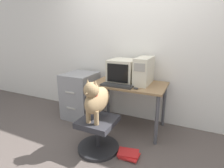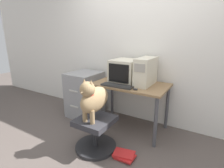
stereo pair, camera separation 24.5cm
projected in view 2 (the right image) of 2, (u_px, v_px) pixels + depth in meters
The scene contains 11 objects.
ground_plane at pixel (119, 137), 2.57m from camera, with size 12.00×12.00×0.00m, color #564C47.
wall_back at pixel (142, 45), 2.83m from camera, with size 8.00×0.05×2.60m.
desk at pixel (131, 90), 2.68m from camera, with size 1.11×0.68×0.74m.
crt_monitor at pixel (125, 71), 2.73m from camera, with size 0.40×0.45×0.35m.
pc_tower at pixel (146, 71), 2.55m from camera, with size 0.20×0.50×0.40m.
keyboard at pixel (117, 86), 2.50m from camera, with size 0.47×0.15×0.03m.
computer_mouse at pixel (135, 89), 2.34m from camera, with size 0.07×0.04×0.03m.
office_chair at pixel (95, 133), 2.28m from camera, with size 0.54×0.54×0.43m.
dog at pixel (93, 98), 2.13m from camera, with size 0.20×0.51×0.54m.
filing_cabinet at pixel (85, 94), 3.21m from camera, with size 0.52×0.59×0.80m.
book_stack_floor at pixel (124, 156), 2.13m from camera, with size 0.28×0.22×0.06m.
Camera 2 is at (1.08, -1.99, 1.46)m, focal length 28.00 mm.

